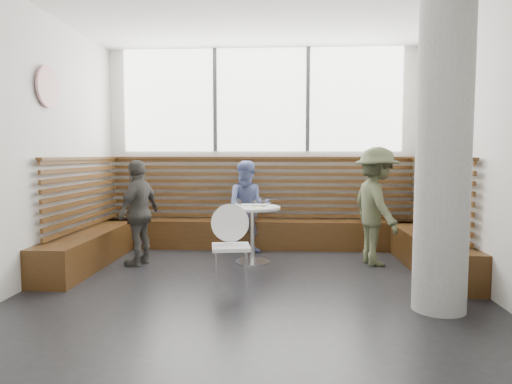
# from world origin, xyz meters

# --- Properties ---
(room) EXTENTS (5.00, 5.00, 3.20)m
(room) POSITION_xyz_m (0.00, 0.00, 1.60)
(room) COLOR silver
(room) RESTS_ON ground
(booth) EXTENTS (5.00, 2.50, 1.44)m
(booth) POSITION_xyz_m (0.00, 1.77, 0.41)
(booth) COLOR #38220E
(booth) RESTS_ON ground
(concrete_column) EXTENTS (0.50, 0.50, 3.20)m
(concrete_column) POSITION_xyz_m (1.85, -0.60, 1.60)
(concrete_column) COLOR gray
(concrete_column) RESTS_ON ground
(wall_art) EXTENTS (0.03, 0.50, 0.50)m
(wall_art) POSITION_xyz_m (-2.46, 0.40, 2.30)
(wall_art) COLOR white
(wall_art) RESTS_ON room
(cafe_table) EXTENTS (0.76, 0.76, 0.78)m
(cafe_table) POSITION_xyz_m (-0.06, 1.21, 0.56)
(cafe_table) COLOR silver
(cafe_table) RESTS_ON ground
(cafe_chair) EXTENTS (0.44, 0.43, 0.92)m
(cafe_chair) POSITION_xyz_m (-0.23, 0.14, 0.54)
(cafe_chair) COLOR white
(cafe_chair) RESTS_ON ground
(adult_man) EXTENTS (0.81, 1.14, 1.60)m
(adult_man) POSITION_xyz_m (1.61, 1.22, 0.80)
(adult_man) COLOR #484F34
(adult_man) RESTS_ON ground
(child_back) EXTENTS (0.70, 0.55, 1.40)m
(child_back) POSITION_xyz_m (-0.17, 1.89, 0.70)
(child_back) COLOR #5C689F
(child_back) RESTS_ON ground
(child_left) EXTENTS (0.56, 0.90, 1.42)m
(child_left) POSITION_xyz_m (-1.59, 1.04, 0.71)
(child_left) COLOR #46433F
(child_left) RESTS_ON ground
(plate_near) EXTENTS (0.19, 0.19, 0.01)m
(plate_near) POSITION_xyz_m (-0.14, 1.34, 0.79)
(plate_near) COLOR white
(plate_near) RESTS_ON cafe_table
(plate_far) EXTENTS (0.20, 0.20, 0.01)m
(plate_far) POSITION_xyz_m (0.05, 1.34, 0.79)
(plate_far) COLOR white
(plate_far) RESTS_ON cafe_table
(glass_left) EXTENTS (0.07, 0.07, 0.11)m
(glass_left) POSITION_xyz_m (-0.24, 1.12, 0.84)
(glass_left) COLOR white
(glass_left) RESTS_ON cafe_table
(glass_mid) EXTENTS (0.06, 0.06, 0.10)m
(glass_mid) POSITION_xyz_m (-0.03, 1.19, 0.83)
(glass_mid) COLOR white
(glass_mid) RESTS_ON cafe_table
(glass_right) EXTENTS (0.07, 0.07, 0.11)m
(glass_right) POSITION_xyz_m (0.09, 1.21, 0.84)
(glass_right) COLOR white
(glass_right) RESTS_ON cafe_table
(menu_card) EXTENTS (0.22, 0.19, 0.00)m
(menu_card) POSITION_xyz_m (0.02, 1.06, 0.79)
(menu_card) COLOR #A5C64C
(menu_card) RESTS_ON cafe_table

